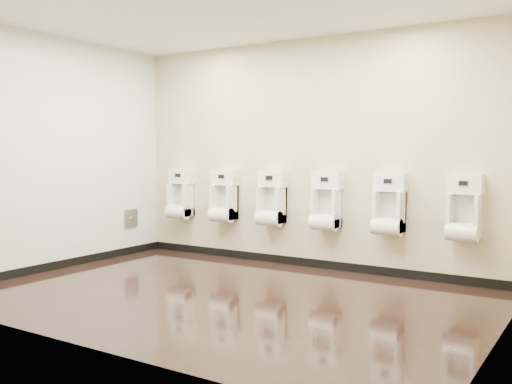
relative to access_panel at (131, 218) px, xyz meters
The scene contains 16 objects.
ground 2.80m from the access_panel, 25.81° to the right, with size 5.00×3.50×0.00m, color black.
ceiling 3.59m from the access_panel, 25.81° to the right, with size 5.00×3.50×0.00m, color silver.
back_wall 2.70m from the access_panel, 12.50° to the left, with size 5.00×0.02×2.80m, color #C2B895.
front_wall 3.96m from the access_panel, 49.93° to the right, with size 5.00×0.02×2.80m, color #C2B895.
left_wall 1.50m from the access_panel, 90.87° to the right, with size 0.02×3.50×2.80m, color #C2B895.
right_wall 5.20m from the access_panel, 13.54° to the right, with size 0.02×3.50×2.80m, color #C2B895.
tile_overlay_left 1.50m from the access_panel, 90.63° to the right, with size 0.01×3.50×2.80m, color white.
skirting_back 2.58m from the access_panel, 12.23° to the left, with size 5.00×0.02×0.10m, color black.
skirting_left 1.28m from the access_panel, 90.30° to the right, with size 0.02×3.50×0.10m, color black.
access_panel is the anchor object (origin of this frame).
urinal_0 0.75m from the access_panel, 38.39° to the left, with size 0.37×0.28×0.68m.
urinal_1 1.38m from the access_panel, 18.44° to the left, with size 0.37×0.28×0.68m.
urinal_2 2.09m from the access_panel, 11.96° to the left, with size 0.37×0.28×0.68m.
urinal_3 2.83m from the access_panel, ahead, with size 0.37×0.28×0.68m.
urinal_4 3.59m from the access_panel, ahead, with size 0.37×0.28×0.68m.
urinal_5 4.39m from the access_panel, ahead, with size 0.37×0.28×0.68m.
Camera 1 is at (3.22, -4.51, 1.42)m, focal length 40.00 mm.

